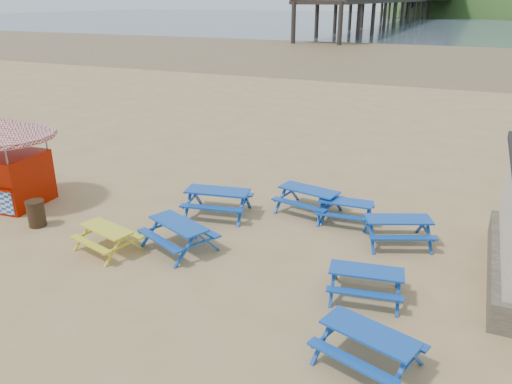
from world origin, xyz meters
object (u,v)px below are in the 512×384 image
at_px(picnic_table_blue_b, 345,211).
at_px(picnic_table_yellow, 107,239).
at_px(picnic_table_blue_a, 218,202).
at_px(litter_bin, 36,213).
at_px(ice_cream_kiosk, 6,150).

distance_m(picnic_table_blue_b, picnic_table_yellow, 7.21).
xyz_separation_m(picnic_table_blue_a, litter_bin, (-4.72, -3.04, -0.01)).
distance_m(picnic_table_blue_a, picnic_table_yellow, 3.83).
xyz_separation_m(picnic_table_yellow, ice_cream_kiosk, (-5.19, 1.47, 1.55)).
bearing_deg(litter_bin, picnic_table_blue_a, 32.78).
relative_size(picnic_table_blue_b, ice_cream_kiosk, 0.48).
height_order(ice_cream_kiosk, litter_bin, ice_cream_kiosk).
bearing_deg(picnic_table_blue_b, litter_bin, -158.26).
height_order(picnic_table_blue_a, litter_bin, picnic_table_blue_a).
bearing_deg(litter_bin, ice_cream_kiosk, 153.46).
xyz_separation_m(picnic_table_blue_a, ice_cream_kiosk, (-6.84, -1.99, 1.47)).
relative_size(picnic_table_blue_a, ice_cream_kiosk, 0.63).
relative_size(picnic_table_blue_a, picnic_table_yellow, 1.19).
height_order(picnic_table_blue_a, ice_cream_kiosk, ice_cream_kiosk).
height_order(picnic_table_yellow, ice_cream_kiosk, ice_cream_kiosk).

